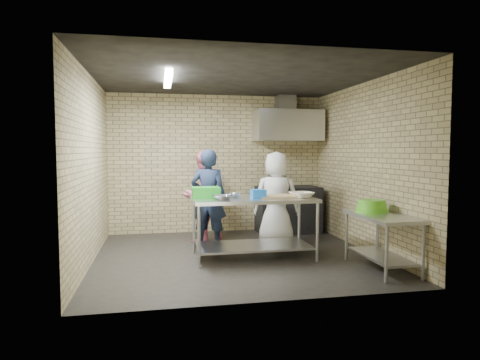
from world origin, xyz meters
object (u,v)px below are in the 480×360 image
object	(u,v)px
green_basin	(372,206)
woman_white	(276,199)
bottle_red	(287,130)
side_counter	(382,242)
man_navy	(209,199)
woman_pink	(202,196)
stove	(288,209)
green_crate	(206,192)
blue_tub	(258,194)
prep_table	(253,228)

from	to	relation	value
green_basin	woman_white	bearing A→B (deg)	123.61
bottle_red	side_counter	bearing A→B (deg)	-82.38
man_navy	woman_pink	size ratio (longest dim) A/B	1.02
side_counter	stove	xyz separation A→B (m)	(-0.45, 2.75, 0.08)
side_counter	green_basin	size ratio (longest dim) A/B	2.61
green_crate	blue_tub	xyz separation A→B (m)	(0.75, -0.22, -0.02)
woman_pink	green_crate	bearing A→B (deg)	54.54
woman_white	blue_tub	bearing A→B (deg)	74.45
green_crate	bottle_red	xyz separation A→B (m)	(1.86, 1.92, 1.04)
prep_table	green_crate	size ratio (longest dim) A/B	4.50
prep_table	woman_pink	world-z (taller)	woman_pink
green_basin	woman_pink	bearing A→B (deg)	137.73
prep_table	woman_white	bearing A→B (deg)	52.95
side_counter	stove	bearing A→B (deg)	99.29
blue_tub	bottle_red	size ratio (longest dim) A/B	1.12
green_basin	bottle_red	world-z (taller)	bottle_red
green_crate	green_basin	bearing A→B (deg)	-20.05
green_crate	woman_white	xyz separation A→B (m)	(1.27, 0.64, -0.19)
blue_tub	green_basin	distance (m)	1.61
green_crate	blue_tub	size ratio (longest dim) A/B	2.00
stove	woman_pink	world-z (taller)	woman_pink
prep_table	woman_white	xyz separation A→B (m)	(0.57, 0.76, 0.34)
blue_tub	bottle_red	world-z (taller)	bottle_red
bottle_red	man_navy	size ratio (longest dim) A/B	0.11
prep_table	side_counter	distance (m)	1.83
prep_table	man_navy	xyz separation A→B (m)	(-0.58, 0.78, 0.36)
green_basin	bottle_red	distance (m)	3.01
green_basin	woman_white	xyz separation A→B (m)	(-0.97, 1.46, -0.04)
green_basin	side_counter	bearing A→B (deg)	-85.43
woman_white	prep_table	bearing A→B (deg)	68.74
green_basin	woman_pink	xyz separation A→B (m)	(-2.17, 1.98, -0.03)
green_crate	prep_table	bearing A→B (deg)	-9.73
side_counter	man_navy	bearing A→B (deg)	141.08
stove	woman_pink	bearing A→B (deg)	-163.30
bottle_red	stove	bearing A→B (deg)	-101.77
stove	green_crate	bearing A→B (deg)	-137.17
blue_tub	woman_white	xyz separation A→B (m)	(0.52, 0.86, -0.18)
blue_tub	woman_white	bearing A→B (deg)	58.66
green_basin	green_crate	bearing A→B (deg)	159.95
blue_tub	woman_pink	bearing A→B (deg)	116.32
green_basin	woman_pink	world-z (taller)	woman_pink
prep_table	man_navy	world-z (taller)	man_navy
green_crate	green_basin	distance (m)	2.39
prep_table	bottle_red	distance (m)	2.83
woman_pink	blue_tub	bearing A→B (deg)	84.26
prep_table	blue_tub	size ratio (longest dim) A/B	9.00
blue_tub	bottle_red	bearing A→B (deg)	62.52
stove	man_navy	xyz separation A→B (m)	(-1.70, -1.02, 0.37)
side_counter	woman_pink	xyz separation A→B (m)	(-2.19, 2.23, 0.43)
blue_tub	woman_white	size ratio (longest dim) A/B	0.13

